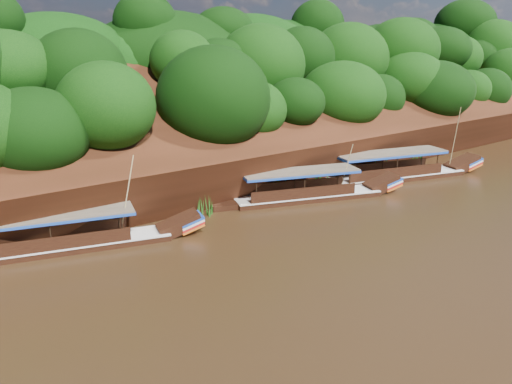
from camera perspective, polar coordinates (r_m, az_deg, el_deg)
ground at (r=31.26m, az=11.69°, el=-4.94°), size 160.00×160.00×0.00m
riverbank at (r=47.97m, az=-9.13°, el=5.16°), size 120.00×30.06×19.40m
boat_0 at (r=45.08m, az=16.58°, el=2.19°), size 15.09×6.12×6.58m
boat_1 at (r=37.85m, az=6.90°, el=-0.01°), size 13.21×6.23×4.67m
boat_2 at (r=30.48m, az=-19.56°, el=-5.18°), size 13.79×5.48×5.58m
reeds at (r=35.50m, az=-3.32°, el=-0.42°), size 48.29×2.40×2.12m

